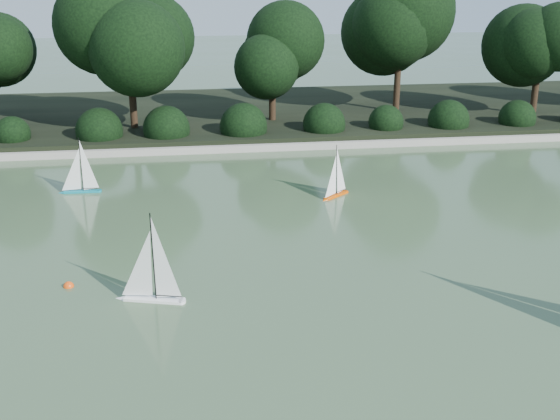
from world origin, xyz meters
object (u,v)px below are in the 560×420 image
object	(u,v)px
sailboat_white_a	(147,286)
sailboat_teal	(78,183)
race_buoy	(69,287)
sailboat_orange	(334,188)

from	to	relation	value
sailboat_white_a	sailboat_teal	size ratio (longest dim) A/B	1.15
race_buoy	sailboat_white_a	bearing A→B (deg)	-27.60
race_buoy	sailboat_orange	bearing A→B (deg)	36.82
sailboat_orange	race_buoy	xyz separation A→B (m)	(-4.98, -3.73, -0.19)
sailboat_orange	race_buoy	world-z (taller)	sailboat_orange
sailboat_orange	race_buoy	size ratio (longest dim) A/B	7.20
sailboat_teal	sailboat_white_a	bearing A→B (deg)	-72.78
sailboat_white_a	sailboat_orange	world-z (taller)	sailboat_white_a
sailboat_white_a	sailboat_orange	size ratio (longest dim) A/B	1.25
sailboat_white_a	race_buoy	world-z (taller)	sailboat_white_a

